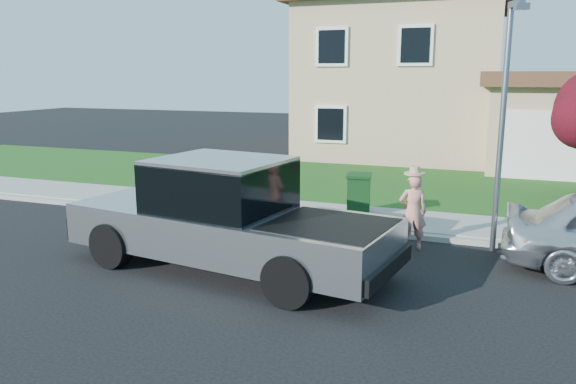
# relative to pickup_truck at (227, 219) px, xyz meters

# --- Properties ---
(ground) EXTENTS (80.00, 80.00, 0.00)m
(ground) POSITION_rel_pickup_truck_xyz_m (0.53, 0.26, -0.96)
(ground) COLOR black
(ground) RESTS_ON ground
(curb) EXTENTS (40.00, 0.20, 0.12)m
(curb) POSITION_rel_pickup_truck_xyz_m (1.53, 3.16, -0.90)
(curb) COLOR gray
(curb) RESTS_ON ground
(sidewalk) EXTENTS (40.00, 2.00, 0.15)m
(sidewalk) POSITION_rel_pickup_truck_xyz_m (1.53, 4.26, -0.89)
(sidewalk) COLOR gray
(sidewalk) RESTS_ON ground
(lawn) EXTENTS (40.00, 7.00, 0.10)m
(lawn) POSITION_rel_pickup_truck_xyz_m (1.53, 8.76, -0.91)
(lawn) COLOR #1A4213
(lawn) RESTS_ON ground
(house) EXTENTS (14.00, 11.30, 6.85)m
(house) POSITION_rel_pickup_truck_xyz_m (1.84, 16.64, 2.21)
(house) COLOR tan
(house) RESTS_ON ground
(pickup_truck) EXTENTS (6.53, 3.05, 2.06)m
(pickup_truck) POSITION_rel_pickup_truck_xyz_m (0.00, 0.00, 0.00)
(pickup_truck) COLOR black
(pickup_truck) RESTS_ON ground
(woman) EXTENTS (0.65, 0.52, 1.74)m
(woman) POSITION_rel_pickup_truck_xyz_m (3.04, 2.42, -0.14)
(woman) COLOR tan
(woman) RESTS_ON ground
(trash_bin) EXTENTS (0.72, 0.79, 0.99)m
(trash_bin) POSITION_rel_pickup_truck_xyz_m (1.43, 4.47, -0.31)
(trash_bin) COLOR #0E3412
(trash_bin) RESTS_ON sidewalk
(street_lamp) EXTENTS (0.38, 0.63, 4.88)m
(street_lamp) POSITION_rel_pickup_truck_xyz_m (4.65, 2.77, 1.82)
(street_lamp) COLOR slate
(street_lamp) RESTS_ON ground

